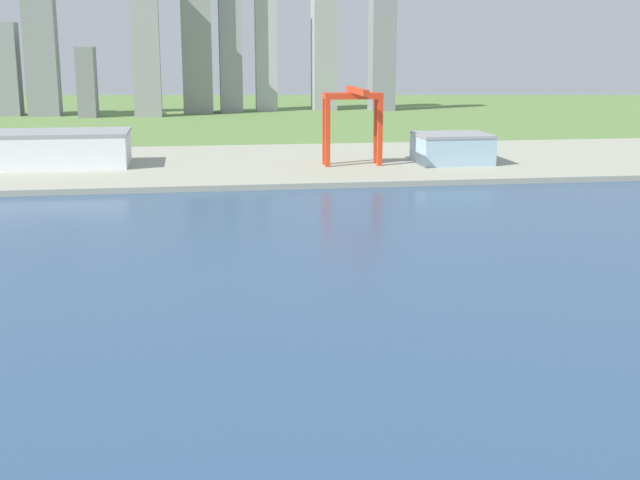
# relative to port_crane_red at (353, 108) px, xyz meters

# --- Properties ---
(ground_plane) EXTENTS (2400.00, 2400.00, 0.00)m
(ground_plane) POSITION_rel_port_crane_red_xyz_m (-63.88, -169.05, -28.79)
(ground_plane) COLOR #5C7F40
(water_bay) EXTENTS (840.00, 360.00, 0.15)m
(water_bay) POSITION_rel_port_crane_red_xyz_m (-63.88, -229.05, -28.71)
(water_bay) COLOR #2D4C70
(water_bay) RESTS_ON ground
(industrial_pier) EXTENTS (840.00, 140.00, 2.50)m
(industrial_pier) POSITION_rel_port_crane_red_xyz_m (-63.88, 20.95, -27.54)
(industrial_pier) COLOR #9C9E8A
(industrial_pier) RESTS_ON ground
(port_crane_red) EXTENTS (26.77, 41.57, 35.95)m
(port_crane_red) POSITION_rel_port_crane_red_xyz_m (0.00, 0.00, 0.00)
(port_crane_red) COLOR red
(port_crane_red) RESTS_ON industrial_pier
(warehouse_main) EXTENTS (70.84, 35.95, 16.06)m
(warehouse_main) POSITION_rel_port_crane_red_xyz_m (-137.42, 18.48, -18.23)
(warehouse_main) COLOR white
(warehouse_main) RESTS_ON industrial_pier
(warehouse_annex) EXTENTS (34.08, 29.97, 13.93)m
(warehouse_annex) POSITION_rel_port_crane_red_xyz_m (47.98, 1.69, -19.30)
(warehouse_annex) COLOR #99BCD1
(warehouse_annex) RESTS_ON industrial_pier
(distant_skyline) EXTENTS (342.94, 71.94, 138.47)m
(distant_skyline) POSITION_rel_port_crane_red_xyz_m (-66.55, 359.09, 26.91)
(distant_skyline) COLOR gray
(distant_skyline) RESTS_ON ground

